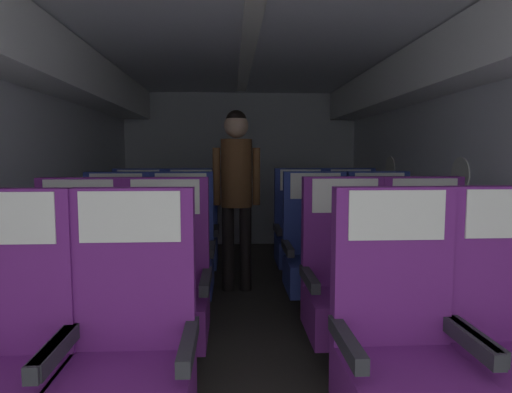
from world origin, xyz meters
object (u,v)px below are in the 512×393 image
object	(u,v)px
seat_b_left_window	(77,294)
seat_b_right_window	(347,289)
seat_d_right_aisle	(352,236)
seat_b_left_aisle	(165,293)
seat_c_right_aisle	(382,256)
flight_attendant	(236,180)
seat_d_right_window	(301,237)
seat_c_left_window	(115,260)
seat_d_left_window	(138,239)
seat_a_left_aisle	(128,360)
seat_d_left_aisle	(191,238)
seat_a_right_window	(401,355)
seat_b_right_aisle	(428,288)
seat_c_left_aisle	(181,258)
seat_c_right_window	(317,257)

from	to	relation	value
seat_b_left_window	seat_b_right_window	xyz separation A→B (m)	(1.53, 0.01, 0.00)
seat_d_right_aisle	seat_b_left_aisle	bearing A→B (deg)	-132.65
seat_c_right_aisle	flight_attendant	world-z (taller)	flight_attendant
seat_b_left_aisle	seat_d_right_window	bearing A→B (deg)	57.94
seat_b_left_window	seat_c_left_window	world-z (taller)	same
seat_b_right_window	seat_c_right_aisle	distance (m)	0.96
seat_d_right_aisle	seat_d_left_window	bearing A→B (deg)	-179.79
seat_a_left_aisle	seat_b_left_window	bearing A→B (deg)	119.76
seat_d_right_aisle	seat_d_right_window	size ratio (longest dim) A/B	1.00
seat_d_left_aisle	seat_d_right_window	bearing A→B (deg)	0.34
seat_c_left_window	seat_c_right_aisle	bearing A→B (deg)	0.24
seat_c_right_aisle	flight_attendant	size ratio (longest dim) A/B	0.68
seat_d_left_window	seat_b_left_aisle	bearing A→B (deg)	-73.46
seat_d_right_aisle	flight_attendant	xyz separation A→B (m)	(-1.10, -0.10, 0.55)
seat_a_right_window	seat_b_right_window	size ratio (longest dim) A/B	1.00
seat_b_right_aisle	seat_d_left_aisle	world-z (taller)	same
seat_a_left_aisle	seat_c_left_aisle	world-z (taller)	same
seat_a_left_aisle	flight_attendant	size ratio (longest dim) A/B	0.68
seat_d_right_aisle	seat_c_left_window	bearing A→B (deg)	-157.62
seat_b_right_window	seat_c_right_window	xyz separation A→B (m)	(-0.02, 0.83, 0.00)
seat_b_right_window	seat_d_right_window	bearing A→B (deg)	90.18
seat_b_left_aisle	seat_b_left_window	bearing A→B (deg)	179.37
seat_d_left_window	seat_d_right_aisle	size ratio (longest dim) A/B	1.00
seat_b_left_aisle	seat_d_left_aisle	distance (m)	1.65
seat_a_right_window	seat_c_left_aisle	distance (m)	1.98
seat_b_left_window	seat_d_left_aisle	size ratio (longest dim) A/B	1.00
seat_c_left_aisle	seat_c_right_aisle	distance (m)	1.54
seat_c_left_aisle	seat_b_left_window	bearing A→B (deg)	-119.84
seat_b_left_aisle	seat_c_left_window	size ratio (longest dim) A/B	1.00
seat_b_right_window	seat_d_left_aisle	bearing A→B (deg)	122.46
seat_c_left_aisle	flight_attendant	distance (m)	1.00
seat_a_right_window	seat_c_right_window	xyz separation A→B (m)	(-0.01, 1.67, 0.00)
seat_c_left_aisle	seat_d_right_window	distance (m)	1.33
seat_a_right_window	seat_d_left_window	bearing A→B (deg)	121.54
seat_c_right_window	seat_c_right_aisle	bearing A→B (deg)	-0.07
seat_c_left_aisle	seat_d_right_aisle	world-z (taller)	same
seat_b_right_window	seat_d_left_aisle	size ratio (longest dim) A/B	1.00
seat_d_right_window	seat_b_left_window	bearing A→B (deg)	-132.73
seat_b_left_aisle	seat_d_left_aisle	bearing A→B (deg)	90.00
seat_b_left_aisle	seat_c_left_aisle	world-z (taller)	same
seat_b_right_aisle	seat_c_left_window	size ratio (longest dim) A/B	1.00
seat_b_right_window	seat_c_right_aisle	xyz separation A→B (m)	(0.49, 0.82, 0.00)
seat_b_right_aisle	flight_attendant	distance (m)	1.98
seat_d_right_window	seat_d_left_aisle	bearing A→B (deg)	-179.66
seat_b_left_aisle	seat_b_right_aisle	size ratio (longest dim) A/B	1.00
seat_a_left_aisle	seat_d_right_window	size ratio (longest dim) A/B	1.00
seat_b_right_aisle	seat_d_right_aisle	distance (m)	1.65
seat_c_left_aisle	seat_d_right_window	bearing A→B (deg)	37.89
seat_b_right_window	seat_d_right_window	size ratio (longest dim) A/B	1.00
seat_a_left_aisle	seat_d_left_window	size ratio (longest dim) A/B	1.00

